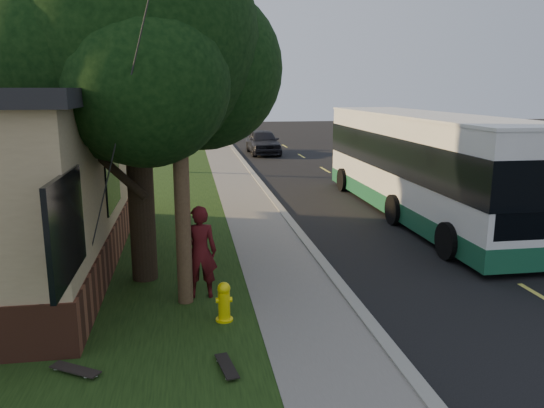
{
  "coord_description": "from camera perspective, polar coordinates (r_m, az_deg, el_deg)",
  "views": [
    {
      "loc": [
        -3.15,
        -9.08,
        4.24
      ],
      "look_at": [
        -1.19,
        3.3,
        1.5
      ],
      "focal_mm": 35.0,
      "sensor_mm": 36.0,
      "label": 1
    }
  ],
  "objects": [
    {
      "name": "traffic_signal",
      "position": [
        43.25,
        -4.24,
        10.88
      ],
      "size": [
        0.18,
        0.22,
        5.5
      ],
      "color": "#2D2D30",
      "rests_on": "ground"
    },
    {
      "name": "skateboarder",
      "position": [
        10.78,
        -7.78,
        -5.14
      ],
      "size": [
        0.7,
        0.46,
        1.91
      ],
      "primitive_type": "imported",
      "rotation": [
        0.0,
        0.0,
        3.14
      ],
      "color": "#460E11",
      "rests_on": "grass_verge"
    },
    {
      "name": "curb",
      "position": [
        19.79,
        0.36,
        0.13
      ],
      "size": [
        0.25,
        80.0,
        0.12
      ],
      "primitive_type": "cube",
      "color": "gray",
      "rests_on": "ground"
    },
    {
      "name": "distant_car",
      "position": [
        35.05,
        -0.98,
        6.71
      ],
      "size": [
        1.97,
        4.75,
        1.61
      ],
      "primitive_type": "imported",
      "rotation": [
        0.0,
        0.0,
        0.01
      ],
      "color": "black",
      "rests_on": "ground"
    },
    {
      "name": "road",
      "position": [
        20.81,
        11.3,
        0.35
      ],
      "size": [
        8.0,
        80.0,
        0.01
      ],
      "primitive_type": "cube",
      "color": "black",
      "rests_on": "ground"
    },
    {
      "name": "transit_bus",
      "position": [
        18.43,
        15.85,
        4.34
      ],
      "size": [
        2.92,
        12.67,
        3.43
      ],
      "color": "silver",
      "rests_on": "ground"
    },
    {
      "name": "leafy_tree",
      "position": [
        11.81,
        -14.54,
        16.45
      ],
      "size": [
        6.3,
        6.0,
        7.8
      ],
      "color": "black",
      "rests_on": "grass_verge"
    },
    {
      "name": "dumpster",
      "position": [
        15.62,
        -26.71,
        -2.45
      ],
      "size": [
        1.57,
        1.41,
        1.14
      ],
      "color": "black",
      "rests_on": "building_lot"
    },
    {
      "name": "ground",
      "position": [
        10.51,
        9.46,
        -11.66
      ],
      "size": [
        120.0,
        120.0,
        0.0
      ],
      "primitive_type": "plane",
      "color": "black",
      "rests_on": "ground"
    },
    {
      "name": "bare_tree_far",
      "position": [
        39.14,
        -8.88,
        8.91
      ],
      "size": [
        1.38,
        1.21,
        4.03
      ],
      "color": "black",
      "rests_on": "grass_verge"
    },
    {
      "name": "bare_tree_near",
      "position": [
        27.16,
        -9.81,
        7.74
      ],
      "size": [
        1.38,
        1.21,
        4.31
      ],
      "color": "black",
      "rests_on": "grass_verge"
    },
    {
      "name": "grass_verge",
      "position": [
        19.58,
        -12.74,
        -0.38
      ],
      "size": [
        5.0,
        80.0,
        0.07
      ],
      "primitive_type": "cube",
      "color": "black",
      "rests_on": "ground"
    },
    {
      "name": "utility_pole",
      "position": [
        10.08,
        -10.19,
        14.36
      ],
      "size": [
        2.86,
        3.21,
        9.07
      ],
      "color": "#473321",
      "rests_on": "ground"
    },
    {
      "name": "fire_hydrant",
      "position": [
        9.86,
        -5.18,
        -10.44
      ],
      "size": [
        0.32,
        0.32,
        0.74
      ],
      "color": "yellow",
      "rests_on": "grass_verge"
    },
    {
      "name": "skateboard_main",
      "position": [
        8.41,
        -4.88,
        -17.01
      ],
      "size": [
        0.33,
        0.81,
        0.07
      ],
      "color": "black",
      "rests_on": "grass_verge"
    },
    {
      "name": "skateboard_spare",
      "position": [
        8.8,
        -20.4,
        -16.38
      ],
      "size": [
        0.81,
        0.62,
        0.08
      ],
      "color": "black",
      "rests_on": "grass_verge"
    },
    {
      "name": "sidewalk",
      "position": [
        19.65,
        -2.51,
        -0.02
      ],
      "size": [
        2.0,
        80.0,
        0.08
      ],
      "primitive_type": "cube",
      "color": "slate",
      "rests_on": "ground"
    }
  ]
}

